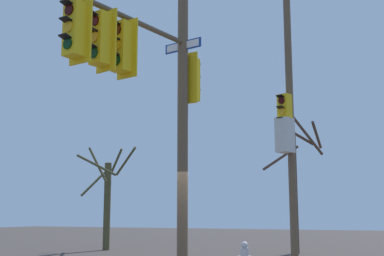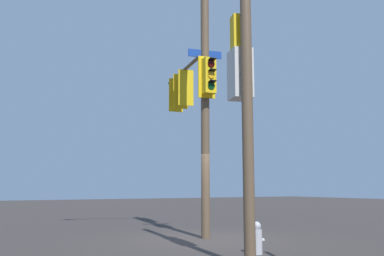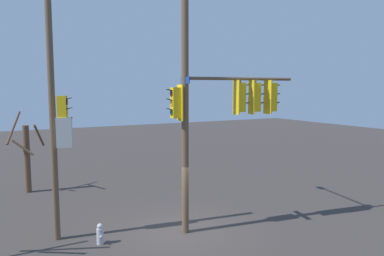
# 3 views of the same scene
# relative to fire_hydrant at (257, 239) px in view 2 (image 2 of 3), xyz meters

# --- Properties ---
(ground_plane) EXTENTS (80.00, 80.00, 0.00)m
(ground_plane) POSITION_rel_fire_hydrant_xyz_m (-0.37, -2.91, -0.34)
(ground_plane) COLOR #3A3331
(main_signal_pole_assembly) EXTENTS (4.39, 4.92, 9.67)m
(main_signal_pole_assembly) POSITION_rel_fire_hydrant_xyz_m (-0.54, -4.05, 4.84)
(main_signal_pole_assembly) COLOR brown
(main_signal_pole_assembly) RESTS_ON ground
(secondary_pole_assembly) EXTENTS (0.53, 0.77, 8.42)m
(secondary_pole_assembly) POSITION_rel_fire_hydrant_xyz_m (1.09, 1.09, 3.82)
(secondary_pole_assembly) COLOR brown
(secondary_pole_assembly) RESTS_ON ground
(fire_hydrant) EXTENTS (0.38, 0.24, 0.73)m
(fire_hydrant) POSITION_rel_fire_hydrant_xyz_m (0.00, 0.00, 0.00)
(fire_hydrant) COLOR #B2B2B7
(fire_hydrant) RESTS_ON ground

